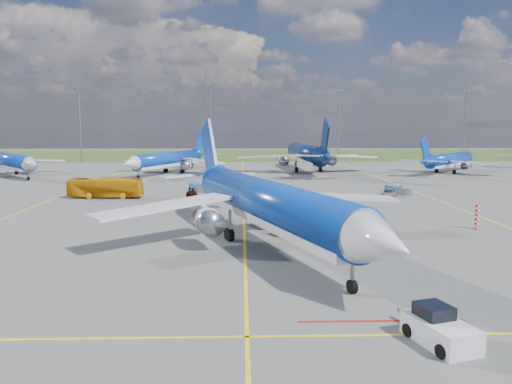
{
  "coord_description": "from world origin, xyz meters",
  "views": [
    {
      "loc": [
        -0.26,
        -46.13,
        11.58
      ],
      "look_at": [
        1.35,
        10.08,
        4.0
      ],
      "focal_mm": 35.0,
      "sensor_mm": 36.0,
      "label": 1
    }
  ],
  "objects_px": {
    "baggage_tug_w": "(362,211)",
    "bg_jet_ne": "(449,172)",
    "bg_jet_nw": "(9,176)",
    "apron_bus": "(105,188)",
    "pushback_tug": "(439,329)",
    "baggage_tug_c": "(197,188)",
    "service_car_c": "(389,193)",
    "baggage_tug_e": "(397,190)",
    "main_airliner": "(267,244)",
    "bg_jet_n": "(306,171)",
    "service_car_b": "(247,199)",
    "service_car_a": "(192,195)",
    "bg_jet_nnw": "(169,174)",
    "warning_post": "(477,216)"
  },
  "relations": [
    {
      "from": "bg_jet_nw",
      "to": "pushback_tug",
      "type": "height_order",
      "value": "bg_jet_nw"
    },
    {
      "from": "service_car_c",
      "to": "pushback_tug",
      "type": "bearing_deg",
      "value": -70.57
    },
    {
      "from": "apron_bus",
      "to": "baggage_tug_w",
      "type": "bearing_deg",
      "value": -110.81
    },
    {
      "from": "bg_jet_n",
      "to": "baggage_tug_e",
      "type": "bearing_deg",
      "value": 100.19
    },
    {
      "from": "main_airliner",
      "to": "service_car_c",
      "type": "xyz_separation_m",
      "value": [
        21.36,
        31.59,
        0.65
      ]
    },
    {
      "from": "main_airliner",
      "to": "baggage_tug_e",
      "type": "height_order",
      "value": "main_airliner"
    },
    {
      "from": "warning_post",
      "to": "bg_jet_nw",
      "type": "xyz_separation_m",
      "value": [
        -79.38,
        60.76,
        -1.5
      ]
    },
    {
      "from": "bg_jet_ne",
      "to": "service_car_b",
      "type": "xyz_separation_m",
      "value": [
        -50.17,
        -48.02,
        0.75
      ]
    },
    {
      "from": "bg_jet_nw",
      "to": "service_car_b",
      "type": "bearing_deg",
      "value": -79.28
    },
    {
      "from": "warning_post",
      "to": "service_car_a",
      "type": "distance_m",
      "value": 41.6
    },
    {
      "from": "pushback_tug",
      "to": "apron_bus",
      "type": "relative_size",
      "value": 0.5
    },
    {
      "from": "apron_bus",
      "to": "service_car_a",
      "type": "distance_m",
      "value": 14.13
    },
    {
      "from": "service_car_c",
      "to": "bg_jet_nnw",
      "type": "bearing_deg",
      "value": 169.15
    },
    {
      "from": "service_car_c",
      "to": "baggage_tug_e",
      "type": "bearing_deg",
      "value": 91.53
    },
    {
      "from": "baggage_tug_c",
      "to": "pushback_tug",
      "type": "bearing_deg",
      "value": -95.88
    },
    {
      "from": "baggage_tug_e",
      "to": "bg_jet_n",
      "type": "bearing_deg",
      "value": 83.27
    },
    {
      "from": "service_car_a",
      "to": "baggage_tug_w",
      "type": "height_order",
      "value": "service_car_a"
    },
    {
      "from": "apron_bus",
      "to": "service_car_b",
      "type": "height_order",
      "value": "apron_bus"
    },
    {
      "from": "warning_post",
      "to": "apron_bus",
      "type": "height_order",
      "value": "apron_bus"
    },
    {
      "from": "bg_jet_nw",
      "to": "baggage_tug_w",
      "type": "height_order",
      "value": "bg_jet_nw"
    },
    {
      "from": "service_car_a",
      "to": "baggage_tug_e",
      "type": "relative_size",
      "value": 0.69
    },
    {
      "from": "bg_jet_n",
      "to": "baggage_tug_c",
      "type": "bearing_deg",
      "value": 54.48
    },
    {
      "from": "main_airliner",
      "to": "service_car_a",
      "type": "height_order",
      "value": "main_airliner"
    },
    {
      "from": "bg_jet_n",
      "to": "baggage_tug_e",
      "type": "height_order",
      "value": "bg_jet_n"
    },
    {
      "from": "baggage_tug_w",
      "to": "bg_jet_ne",
      "type": "bearing_deg",
      "value": 34.06
    },
    {
      "from": "pushback_tug",
      "to": "baggage_tug_c",
      "type": "bearing_deg",
      "value": 89.33
    },
    {
      "from": "warning_post",
      "to": "pushback_tug",
      "type": "xyz_separation_m",
      "value": [
        -15.77,
        -29.05,
        -0.7
      ]
    },
    {
      "from": "bg_jet_ne",
      "to": "warning_post",
      "type": "bearing_deg",
      "value": 112.52
    },
    {
      "from": "bg_jet_nw",
      "to": "bg_jet_ne",
      "type": "distance_m",
      "value": 104.16
    },
    {
      "from": "bg_jet_nw",
      "to": "service_car_b",
      "type": "distance_m",
      "value": 68.51
    },
    {
      "from": "bg_jet_nw",
      "to": "apron_bus",
      "type": "bearing_deg",
      "value": -89.47
    },
    {
      "from": "bg_jet_ne",
      "to": "service_car_a",
      "type": "height_order",
      "value": "bg_jet_ne"
    },
    {
      "from": "warning_post",
      "to": "service_car_a",
      "type": "bearing_deg",
      "value": 145.02
    },
    {
      "from": "apron_bus",
      "to": "baggage_tug_w",
      "type": "height_order",
      "value": "apron_bus"
    },
    {
      "from": "bg_jet_n",
      "to": "service_car_b",
      "type": "height_order",
      "value": "bg_jet_n"
    },
    {
      "from": "service_car_b",
      "to": "baggage_tug_e",
      "type": "xyz_separation_m",
      "value": [
        25.74,
        10.87,
        -0.17
      ]
    },
    {
      "from": "main_airliner",
      "to": "apron_bus",
      "type": "height_order",
      "value": "main_airliner"
    },
    {
      "from": "bg_jet_n",
      "to": "service_car_c",
      "type": "relative_size",
      "value": 10.75
    },
    {
      "from": "bg_jet_nnw",
      "to": "baggage_tug_e",
      "type": "distance_m",
      "value": 56.61
    },
    {
      "from": "bg_jet_nw",
      "to": "bg_jet_nnw",
      "type": "xyz_separation_m",
      "value": [
        35.62,
        4.19,
        0.0
      ]
    },
    {
      "from": "main_airliner",
      "to": "service_car_c",
      "type": "distance_m",
      "value": 38.15
    },
    {
      "from": "baggage_tug_w",
      "to": "pushback_tug",
      "type": "bearing_deg",
      "value": -121.79
    },
    {
      "from": "baggage_tug_w",
      "to": "baggage_tug_e",
      "type": "height_order",
      "value": "baggage_tug_e"
    },
    {
      "from": "baggage_tug_w",
      "to": "service_car_c",
      "type": "bearing_deg",
      "value": 38.22
    },
    {
      "from": "main_airliner",
      "to": "pushback_tug",
      "type": "height_order",
      "value": "main_airliner"
    },
    {
      "from": "baggage_tug_e",
      "to": "baggage_tug_c",
      "type": "bearing_deg",
      "value": 153.16
    },
    {
      "from": "service_car_a",
      "to": "bg_jet_nnw",
      "type": "bearing_deg",
      "value": 88.01
    },
    {
      "from": "bg_jet_n",
      "to": "pushback_tug",
      "type": "height_order",
      "value": "bg_jet_n"
    },
    {
      "from": "apron_bus",
      "to": "baggage_tug_c",
      "type": "distance_m",
      "value": 15.99
    },
    {
      "from": "baggage_tug_w",
      "to": "warning_post",
      "type": "bearing_deg",
      "value": -64.67
    }
  ]
}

